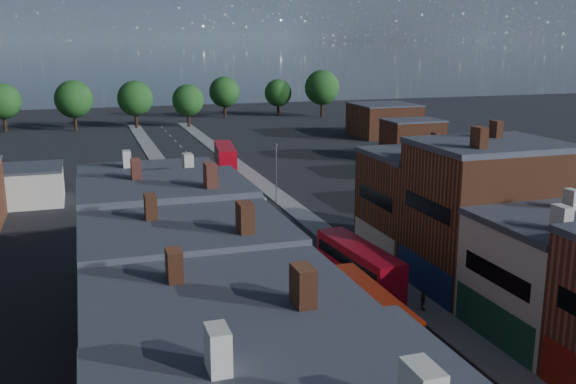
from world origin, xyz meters
TOP-DOWN VIEW (x-y plane):
  - pavement_west at (-6.50, 50.00)m, footprint 3.00×200.00m
  - pavement_east at (6.50, 50.00)m, footprint 3.00×200.00m
  - lamp_post_2 at (-5.20, 30.00)m, footprint 0.25×0.70m
  - lamp_post_3 at (5.20, 60.00)m, footprint 0.25×0.70m
  - bus_0 at (-1.50, 16.05)m, footprint 2.90×11.30m
  - bus_1 at (2.07, 25.56)m, footprint 3.51×11.39m
  - bus_2 at (2.22, 78.56)m, footprint 4.37×12.35m
  - car_2 at (-2.62, 36.74)m, footprint 2.61×4.79m
  - car_3 at (2.99, 61.87)m, footprint 1.90×4.26m
  - ped_3 at (6.11, 21.62)m, footprint 0.82×1.12m

SIDE VIEW (x-z plane):
  - pavement_west at x=-6.50m, z-range 0.00..0.12m
  - pavement_east at x=6.50m, z-range 0.00..0.12m
  - car_3 at x=2.99m, z-range 0.00..1.21m
  - car_2 at x=-2.62m, z-range 0.00..1.27m
  - ped_3 at x=6.11m, z-range 0.12..1.87m
  - bus_1 at x=2.07m, z-range 0.19..5.04m
  - bus_0 at x=-1.50m, z-range 0.19..5.07m
  - bus_2 at x=2.22m, z-range 0.21..5.43m
  - lamp_post_2 at x=-5.20m, z-range 0.64..8.77m
  - lamp_post_3 at x=5.20m, z-range 0.64..8.77m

